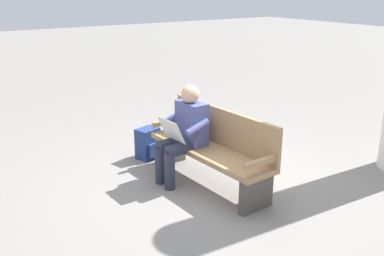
% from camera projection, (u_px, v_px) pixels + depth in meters
% --- Properties ---
extents(ground_plane, '(40.00, 40.00, 0.00)m').
position_uv_depth(ground_plane, '(208.00, 183.00, 5.25)').
color(ground_plane, gray).
extents(bench_near, '(1.82, 0.58, 0.90)m').
position_uv_depth(bench_near, '(213.00, 147.00, 5.15)').
color(bench_near, '#9E7A51').
rests_on(bench_near, ground).
extents(person_seated, '(0.59, 0.59, 1.18)m').
position_uv_depth(person_seated, '(184.00, 131.00, 5.16)').
color(person_seated, '#474C84').
rests_on(person_seated, ground).
extents(backpack, '(0.32, 0.34, 0.43)m').
position_uv_depth(backpack, '(148.00, 144.00, 5.96)').
color(backpack, navy).
rests_on(backpack, ground).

